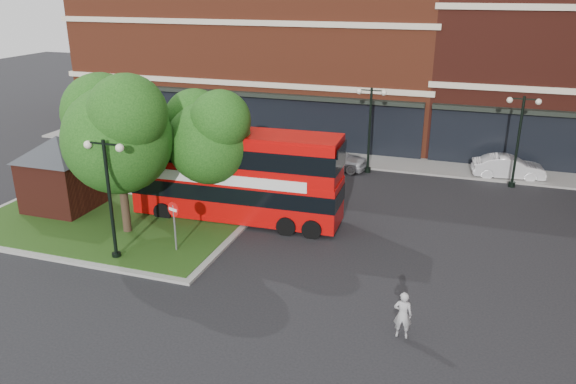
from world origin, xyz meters
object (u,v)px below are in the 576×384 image
(bus, at_px, (236,170))
(car_silver, at_px, (333,158))
(woman, at_px, (403,315))
(car_white, at_px, (508,167))

(bus, relative_size, car_silver, 2.39)
(woman, relative_size, car_silver, 0.38)
(car_silver, xyz_separation_m, car_white, (9.92, 1.50, -0.05))
(car_silver, height_order, car_white, car_silver)
(bus, distance_m, car_silver, 9.36)
(woman, distance_m, car_silver, 17.17)
(car_silver, distance_m, car_white, 10.03)
(bus, height_order, car_silver, bus)
(bus, xyz_separation_m, car_white, (12.32, 10.38, -1.79))
(bus, bearing_deg, woman, -41.43)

